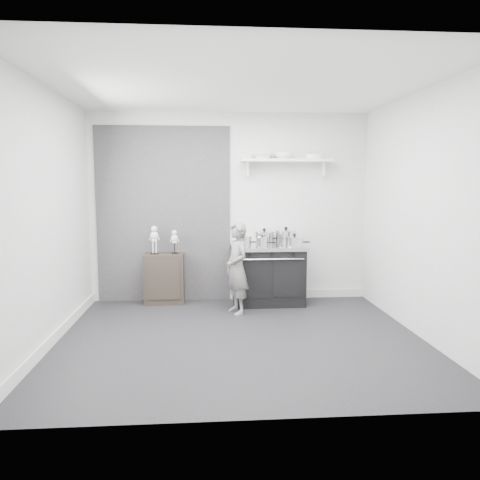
% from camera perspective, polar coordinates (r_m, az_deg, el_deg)
% --- Properties ---
extents(ground, '(4.00, 4.00, 0.00)m').
position_cam_1_polar(ground, '(5.25, -0.07, -11.88)').
color(ground, black).
rests_on(ground, ground).
extents(room_shell, '(4.02, 3.62, 2.71)m').
position_cam_1_polar(room_shell, '(5.12, -1.20, 6.31)').
color(room_shell, beige).
rests_on(room_shell, ground).
extents(wall_shelf, '(1.30, 0.26, 0.24)m').
position_cam_1_polar(wall_shelf, '(6.75, 5.70, 9.54)').
color(wall_shelf, white).
rests_on(wall_shelf, room_shell).
extents(stove, '(1.04, 0.65, 0.83)m').
position_cam_1_polar(stove, '(6.62, 3.45, -4.20)').
color(stove, black).
rests_on(stove, ground).
extents(side_cabinet, '(0.55, 0.32, 0.71)m').
position_cam_1_polar(side_cabinet, '(6.73, -9.19, -4.65)').
color(side_cabinet, black).
rests_on(side_cabinet, ground).
extents(child, '(0.42, 0.51, 1.20)m').
position_cam_1_polar(child, '(6.08, -0.36, -3.47)').
color(child, slate).
rests_on(child, ground).
extents(pot_front_left, '(0.29, 0.20, 0.18)m').
position_cam_1_polar(pot_front_left, '(6.39, 0.52, -0.17)').
color(pot_front_left, silver).
rests_on(pot_front_left, stove).
extents(pot_back_left, '(0.37, 0.28, 0.23)m').
position_cam_1_polar(pot_back_left, '(6.69, 2.97, 0.29)').
color(pot_back_left, silver).
rests_on(pot_back_left, stove).
extents(pot_back_right, '(0.38, 0.30, 0.25)m').
position_cam_1_polar(pot_back_right, '(6.71, 5.62, 0.36)').
color(pot_back_right, silver).
rests_on(pot_back_right, stove).
extents(pot_front_right, '(0.34, 0.25, 0.18)m').
position_cam_1_polar(pot_front_right, '(6.45, 6.66, -0.19)').
color(pot_front_right, silver).
rests_on(pot_front_right, stove).
extents(pot_front_center, '(0.26, 0.17, 0.16)m').
position_cam_1_polar(pot_front_center, '(6.38, 2.73, -0.25)').
color(pot_front_center, silver).
rests_on(pot_front_center, stove).
extents(skeleton_full, '(0.13, 0.08, 0.46)m').
position_cam_1_polar(skeleton_full, '(6.65, -10.40, 0.27)').
color(skeleton_full, beige).
rests_on(skeleton_full, side_cabinet).
extents(skeleton_torso, '(0.11, 0.07, 0.38)m').
position_cam_1_polar(skeleton_torso, '(6.63, -7.99, -0.01)').
color(skeleton_torso, beige).
rests_on(skeleton_torso, side_cabinet).
extents(bowl_large, '(0.30, 0.30, 0.07)m').
position_cam_1_polar(bowl_large, '(6.70, 2.78, 10.17)').
color(bowl_large, white).
rests_on(bowl_large, wall_shelf).
extents(bowl_small, '(0.26, 0.26, 0.08)m').
position_cam_1_polar(bowl_small, '(6.74, 5.33, 10.17)').
color(bowl_small, white).
rests_on(bowl_small, wall_shelf).
extents(plate_stack, '(0.27, 0.27, 0.06)m').
position_cam_1_polar(plate_stack, '(6.83, 9.08, 9.98)').
color(plate_stack, white).
rests_on(plate_stack, wall_shelf).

